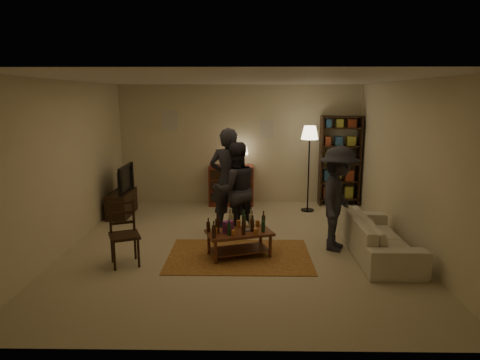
{
  "coord_description": "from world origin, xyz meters",
  "views": [
    {
      "loc": [
        0.15,
        -6.78,
        2.46
      ],
      "look_at": [
        0.04,
        0.1,
        1.09
      ],
      "focal_mm": 32.0,
      "sensor_mm": 36.0,
      "label": 1
    }
  ],
  "objects_px": {
    "dresser": "(232,184)",
    "coffee_table": "(239,233)",
    "person_left": "(228,181)",
    "sofa": "(378,236)",
    "dining_chair": "(124,231)",
    "person_right": "(235,190)",
    "tv_stand": "(122,197)",
    "floor_lamp": "(310,139)",
    "bookshelf": "(340,160)",
    "person_by_sofa": "(338,199)"
  },
  "relations": [
    {
      "from": "dining_chair",
      "to": "sofa",
      "type": "relative_size",
      "value": 0.46
    },
    {
      "from": "tv_stand",
      "to": "person_by_sofa",
      "type": "bearing_deg",
      "value": -25.71
    },
    {
      "from": "coffee_table",
      "to": "person_left",
      "type": "height_order",
      "value": "person_left"
    },
    {
      "from": "sofa",
      "to": "person_by_sofa",
      "type": "xyz_separation_m",
      "value": [
        -0.59,
        0.25,
        0.54
      ]
    },
    {
      "from": "tv_stand",
      "to": "sofa",
      "type": "distance_m",
      "value": 5.14
    },
    {
      "from": "dining_chair",
      "to": "bookshelf",
      "type": "distance_m",
      "value": 5.32
    },
    {
      "from": "dining_chair",
      "to": "person_right",
      "type": "bearing_deg",
      "value": 15.93
    },
    {
      "from": "coffee_table",
      "to": "dining_chair",
      "type": "height_order",
      "value": "dining_chair"
    },
    {
      "from": "tv_stand",
      "to": "floor_lamp",
      "type": "xyz_separation_m",
      "value": [
        3.91,
        0.41,
        1.18
      ]
    },
    {
      "from": "person_left",
      "to": "person_right",
      "type": "bearing_deg",
      "value": 128.21
    },
    {
      "from": "dresser",
      "to": "coffee_table",
      "type": "bearing_deg",
      "value": -86.1
    },
    {
      "from": "dining_chair",
      "to": "dresser",
      "type": "bearing_deg",
      "value": 44.75
    },
    {
      "from": "dresser",
      "to": "sofa",
      "type": "height_order",
      "value": "dresser"
    },
    {
      "from": "bookshelf",
      "to": "dresser",
      "type": "bearing_deg",
      "value": -178.43
    },
    {
      "from": "person_left",
      "to": "person_by_sofa",
      "type": "distance_m",
      "value": 2.0
    },
    {
      "from": "coffee_table",
      "to": "tv_stand",
      "type": "height_order",
      "value": "tv_stand"
    },
    {
      "from": "dining_chair",
      "to": "person_right",
      "type": "distance_m",
      "value": 2.09
    },
    {
      "from": "tv_stand",
      "to": "dresser",
      "type": "xyz_separation_m",
      "value": [
        2.25,
        0.91,
        0.09
      ]
    },
    {
      "from": "dining_chair",
      "to": "tv_stand",
      "type": "height_order",
      "value": "tv_stand"
    },
    {
      "from": "coffee_table",
      "to": "bookshelf",
      "type": "distance_m",
      "value": 4.01
    },
    {
      "from": "dresser",
      "to": "person_right",
      "type": "height_order",
      "value": "person_right"
    },
    {
      "from": "sofa",
      "to": "person_by_sofa",
      "type": "bearing_deg",
      "value": 67.22
    },
    {
      "from": "tv_stand",
      "to": "bookshelf",
      "type": "height_order",
      "value": "bookshelf"
    },
    {
      "from": "tv_stand",
      "to": "dining_chair",
      "type": "bearing_deg",
      "value": -73.19
    },
    {
      "from": "floor_lamp",
      "to": "bookshelf",
      "type": "bearing_deg",
      "value": 36.51
    },
    {
      "from": "tv_stand",
      "to": "bookshelf",
      "type": "xyz_separation_m",
      "value": [
        4.69,
        0.98,
        0.65
      ]
    },
    {
      "from": "floor_lamp",
      "to": "person_left",
      "type": "relative_size",
      "value": 0.96
    },
    {
      "from": "sofa",
      "to": "dresser",
      "type": "bearing_deg",
      "value": 37.54
    },
    {
      "from": "person_left",
      "to": "tv_stand",
      "type": "bearing_deg",
      "value": -13.49
    },
    {
      "from": "tv_stand",
      "to": "person_right",
      "type": "distance_m",
      "value": 2.77
    },
    {
      "from": "coffee_table",
      "to": "person_right",
      "type": "bearing_deg",
      "value": 94.32
    },
    {
      "from": "dining_chair",
      "to": "tv_stand",
      "type": "relative_size",
      "value": 0.91
    },
    {
      "from": "coffee_table",
      "to": "tv_stand",
      "type": "xyz_separation_m",
      "value": [
        -2.47,
        2.29,
        0.01
      ]
    },
    {
      "from": "tv_stand",
      "to": "bookshelf",
      "type": "relative_size",
      "value": 0.52
    },
    {
      "from": "sofa",
      "to": "person_right",
      "type": "bearing_deg",
      "value": 68.54
    },
    {
      "from": "dining_chair",
      "to": "dresser",
      "type": "height_order",
      "value": "dresser"
    },
    {
      "from": "person_by_sofa",
      "to": "person_left",
      "type": "bearing_deg",
      "value": 86.59
    },
    {
      "from": "coffee_table",
      "to": "floor_lamp",
      "type": "distance_m",
      "value": 3.28
    },
    {
      "from": "tv_stand",
      "to": "person_right",
      "type": "height_order",
      "value": "person_right"
    },
    {
      "from": "bookshelf",
      "to": "person_by_sofa",
      "type": "bearing_deg",
      "value": -102.29
    },
    {
      "from": "sofa",
      "to": "person_left",
      "type": "bearing_deg",
      "value": 64.3
    },
    {
      "from": "dresser",
      "to": "bookshelf",
      "type": "distance_m",
      "value": 2.5
    },
    {
      "from": "person_by_sofa",
      "to": "tv_stand",
      "type": "bearing_deg",
      "value": 87.51
    },
    {
      "from": "dining_chair",
      "to": "dresser",
      "type": "relative_size",
      "value": 0.71
    },
    {
      "from": "dresser",
      "to": "person_left",
      "type": "relative_size",
      "value": 0.71
    },
    {
      "from": "dining_chair",
      "to": "person_left",
      "type": "relative_size",
      "value": 0.51
    },
    {
      "from": "person_left",
      "to": "dining_chair",
      "type": "bearing_deg",
      "value": 57.69
    },
    {
      "from": "sofa",
      "to": "bookshelf",
      "type": "bearing_deg",
      "value": -0.82
    },
    {
      "from": "coffee_table",
      "to": "dining_chair",
      "type": "distance_m",
      "value": 1.72
    },
    {
      "from": "dining_chair",
      "to": "sofa",
      "type": "height_order",
      "value": "dining_chair"
    }
  ]
}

